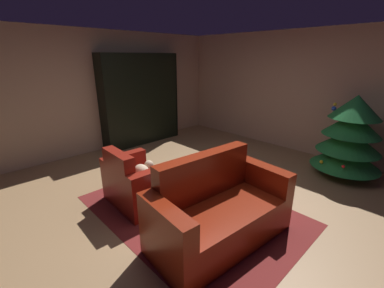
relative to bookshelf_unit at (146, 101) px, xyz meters
The scene contains 11 objects.
ground_plane 3.17m from the bookshelf_unit, 20.88° to the right, with size 7.46×7.46×0.00m, color #99744D.
wall_back 3.50m from the bookshelf_unit, 36.26° to the left, with size 6.21×0.06×2.56m, color tan.
wall_left 1.14m from the bookshelf_unit, 103.57° to the right, with size 0.06×6.34×2.56m, color tan.
area_rug 3.40m from the bookshelf_unit, 24.16° to the right, with size 2.89×2.02×0.01m, color maroon.
bookshelf_unit is the anchor object (origin of this frame).
armchair_red 2.96m from the bookshelf_unit, 37.63° to the right, with size 0.95×0.72×0.84m.
couch_red 3.93m from the bookshelf_unit, 22.57° to the right, with size 0.93×1.72×0.97m.
coffee_table 3.43m from the bookshelf_unit, 24.84° to the right, with size 0.61×0.61×0.43m.
book_stack_on_table 3.42m from the bookshelf_unit, 24.02° to the right, with size 0.23×0.18×0.10m.
bottle_on_table 3.41m from the bookshelf_unit, 22.03° to the right, with size 0.07×0.07×0.32m.
decorated_tree 4.29m from the bookshelf_unit, 18.95° to the left, with size 1.12×1.12×1.43m.
Camera 1 is at (2.34, -2.36, 2.02)m, focal length 23.77 mm.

